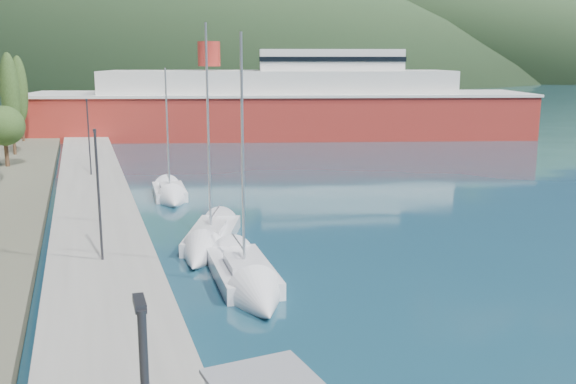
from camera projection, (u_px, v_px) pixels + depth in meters
name	position (u px, v px, depth m)	size (l,w,h in m)	color
ground	(128.00, 109.00, 131.18)	(1400.00, 1400.00, 0.00)	#183F50
quay	(96.00, 212.00, 40.84)	(5.00, 88.00, 0.80)	gray
lamp_posts	(98.00, 188.00, 29.73)	(0.15, 46.04, 6.06)	#2D2D33
sailboat_near	(252.00, 288.00, 27.50)	(2.90, 8.51, 12.07)	silver
sailboat_mid	(205.00, 247.00, 33.57)	(5.34, 9.08, 12.72)	silver
sailboat_far	(171.00, 197.00, 45.79)	(2.58, 7.05, 10.21)	silver
ferry	(281.00, 106.00, 83.52)	(65.80, 29.88, 12.80)	#A42921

